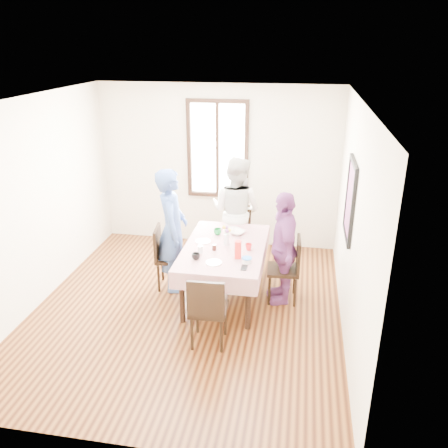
{
  "coord_description": "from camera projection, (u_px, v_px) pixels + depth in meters",
  "views": [
    {
      "loc": [
        1.38,
        -5.08,
        3.34
      ],
      "look_at": [
        0.43,
        0.37,
        1.1
      ],
      "focal_mm": 36.84,
      "sensor_mm": 36.0,
      "label": 1
    }
  ],
  "objects": [
    {
      "name": "ground",
      "position": [
        187.0,
        309.0,
        6.11
      ],
      "size": [
        4.5,
        4.5,
        0.0
      ],
      "primitive_type": "plane",
      "color": "black",
      "rests_on": "ground"
    },
    {
      "name": "back_wall",
      "position": [
        218.0,
        167.0,
        7.66
      ],
      "size": [
        4.0,
        0.0,
        4.0
      ],
      "primitive_type": "plane",
      "rotation": [
        1.57,
        0.0,
        0.0
      ],
      "color": "beige",
      "rests_on": "ground"
    },
    {
      "name": "right_wall",
      "position": [
        353.0,
        225.0,
        5.29
      ],
      "size": [
        0.0,
        4.5,
        4.5
      ],
      "primitive_type": "plane",
      "rotation": [
        1.57,
        0.0,
        -1.57
      ],
      "color": "beige",
      "rests_on": "ground"
    },
    {
      "name": "window_frame",
      "position": [
        218.0,
        149.0,
        7.53
      ],
      "size": [
        1.02,
        0.06,
        1.62
      ],
      "primitive_type": "cube",
      "color": "black",
      "rests_on": "back_wall"
    },
    {
      "name": "window_pane",
      "position": [
        218.0,
        149.0,
        7.54
      ],
      "size": [
        0.9,
        0.02,
        1.5
      ],
      "primitive_type": "cube",
      "color": "white",
      "rests_on": "back_wall"
    },
    {
      "name": "art_poster",
      "position": [
        350.0,
        200.0,
        5.49
      ],
      "size": [
        0.04,
        0.76,
        0.96
      ],
      "primitive_type": "cube",
      "color": "red",
      "rests_on": "right_wall"
    },
    {
      "name": "dining_table",
      "position": [
        225.0,
        272.0,
        6.29
      ],
      "size": [
        0.95,
        1.56,
        0.75
      ],
      "primitive_type": "cube",
      "color": "black",
      "rests_on": "ground"
    },
    {
      "name": "tablecloth",
      "position": [
        225.0,
        246.0,
        6.14
      ],
      "size": [
        1.07,
        1.68,
        0.01
      ],
      "primitive_type": "cube",
      "color": "#620213",
      "rests_on": "dining_table"
    },
    {
      "name": "chair_left",
      "position": [
        172.0,
        257.0,
        6.52
      ],
      "size": [
        0.47,
        0.47,
        0.91
      ],
      "primitive_type": "cube",
      "rotation": [
        0.0,
        0.0,
        -1.43
      ],
      "color": "black",
      "rests_on": "ground"
    },
    {
      "name": "chair_right",
      "position": [
        283.0,
        269.0,
        6.17
      ],
      "size": [
        0.44,
        0.44,
        0.91
      ],
      "primitive_type": "cube",
      "rotation": [
        0.0,
        0.0,
        1.62
      ],
      "color": "black",
      "rests_on": "ground"
    },
    {
      "name": "chair_far",
      "position": [
        236.0,
        236.0,
        7.24
      ],
      "size": [
        0.43,
        0.43,
        0.91
      ],
      "primitive_type": "cube",
      "rotation": [
        0.0,
        0.0,
        3.17
      ],
      "color": "black",
      "rests_on": "ground"
    },
    {
      "name": "chair_near",
      "position": [
        209.0,
        309.0,
        5.28
      ],
      "size": [
        0.44,
        0.44,
        0.91
      ],
      "primitive_type": "cube",
      "rotation": [
        0.0,
        0.0,
        0.04
      ],
      "color": "black",
      "rests_on": "ground"
    },
    {
      "name": "person_left",
      "position": [
        172.0,
        230.0,
        6.35
      ],
      "size": [
        0.55,
        0.72,
        1.75
      ],
      "primitive_type": "imported",
      "rotation": [
        0.0,
        0.0,
        1.79
      ],
      "color": "#385392",
      "rests_on": "ground"
    },
    {
      "name": "person_far",
      "position": [
        236.0,
        212.0,
        7.07
      ],
      "size": [
        1.01,
        0.9,
        1.72
      ],
      "primitive_type": "imported",
      "rotation": [
        0.0,
        0.0,
        2.8
      ],
      "color": "beige",
      "rests_on": "ground"
    },
    {
      "name": "person_right",
      "position": [
        283.0,
        248.0,
        6.06
      ],
      "size": [
        0.55,
        0.97,
        1.55
      ],
      "primitive_type": "imported",
      "rotation": [
        0.0,
        0.0,
        -1.37
      ],
      "color": "#7B3979",
      "rests_on": "ground"
    },
    {
      "name": "mug_black",
      "position": [
        196.0,
        256.0,
        5.76
      ],
      "size": [
        0.14,
        0.14,
        0.08
      ],
      "primitive_type": "imported",
      "rotation": [
        0.0,
        0.0,
        -0.4
      ],
      "color": "black",
      "rests_on": "tablecloth"
    },
    {
      "name": "mug_flag",
      "position": [
        249.0,
        247.0,
        6.01
      ],
      "size": [
        0.11,
        0.11,
        0.09
      ],
      "primitive_type": "imported",
      "rotation": [
        0.0,
        0.0,
        0.22
      ],
      "color": "red",
      "rests_on": "tablecloth"
    },
    {
      "name": "mug_green",
      "position": [
        218.0,
        232.0,
        6.49
      ],
      "size": [
        0.15,
        0.15,
        0.09
      ],
      "primitive_type": "imported",
      "rotation": [
        0.0,
        0.0,
        -0.43
      ],
      "color": "#0C7226",
      "rests_on": "tablecloth"
    },
    {
      "name": "serving_bowl",
      "position": [
        237.0,
        233.0,
        6.5
      ],
      "size": [
        0.27,
        0.27,
        0.05
      ],
      "primitive_type": "imported",
      "rotation": [
        0.0,
        0.0,
        -0.36
      ],
      "color": "white",
      "rests_on": "tablecloth"
    },
    {
      "name": "juice_carton",
      "position": [
        238.0,
        250.0,
        5.76
      ],
      "size": [
        0.07,
        0.07,
        0.23
      ],
      "primitive_type": "cube",
      "color": "red",
      "rests_on": "tablecloth"
    },
    {
      "name": "butter_tub",
      "position": [
        247.0,
        261.0,
        5.68
      ],
      "size": [
        0.12,
        0.12,
        0.06
      ],
      "primitive_type": "cylinder",
      "color": "white",
      "rests_on": "tablecloth"
    },
    {
      "name": "jam_jar",
      "position": [
        214.0,
        247.0,
        6.01
      ],
      "size": [
        0.06,
        0.06,
        0.08
      ],
      "primitive_type": "cylinder",
      "color": "black",
      "rests_on": "tablecloth"
    },
    {
      "name": "drinking_glass",
      "position": [
        200.0,
        249.0,
        5.93
      ],
      "size": [
        0.07,
        0.07,
        0.1
      ],
      "primitive_type": "cylinder",
      "color": "silver",
      "rests_on": "tablecloth"
    },
    {
      "name": "smartphone",
      "position": [
        244.0,
        268.0,
        5.55
      ],
      "size": [
        0.07,
        0.15,
        0.01
      ],
      "primitive_type": "cube",
      "color": "black",
      "rests_on": "tablecloth"
    },
    {
      "name": "flower_vase",
      "position": [
        227.0,
        239.0,
        6.15
      ],
      "size": [
        0.08,
        0.08,
        0.15
      ],
      "primitive_type": "cylinder",
      "color": "silver",
      "rests_on": "tablecloth"
    },
    {
      "name": "plate_left",
      "position": [
        203.0,
        241.0,
        6.27
      ],
      "size": [
        0.2,
        0.2,
        0.01
      ],
      "primitive_type": "cylinder",
      "color": "white",
      "rests_on": "tablecloth"
    },
    {
      "name": "plate_far",
      "position": [
        233.0,
        229.0,
        6.66
      ],
      "size": [
        0.2,
        0.2,
        0.01
      ],
      "primitive_type": "cylinder",
      "color": "white",
      "rests_on": "tablecloth"
    },
    {
      "name": "plate_near",
      "position": [
        214.0,
        263.0,
        5.67
      ],
      "size": [
        0.2,
        0.2,
        0.01
      ],
      "primitive_type": "cylinder",
      "color": "white",
      "rests_on": "tablecloth"
    },
    {
      "name": "butter_lid",
      "position": [
        247.0,
        258.0,
        5.66
      ],
      "size": [
        0.12,
        0.12,
        0.01
      ],
      "primitive_type": "cylinder",
      "color": "blue",
      "rests_on": "butter_tub"
    },
    {
      "name": "flower_bunch",
      "position": [
        227.0,
        231.0,
        6.11
      ],
      "size": [
        0.09,
        0.09,
        0.1
      ],
      "primitive_type": null,
      "color": "yellow",
      "rests_on": "flower_vase"
    }
  ]
}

